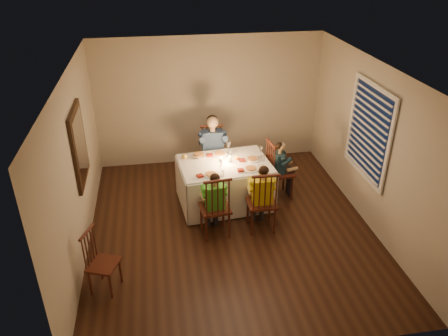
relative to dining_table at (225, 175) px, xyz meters
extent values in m
plane|color=black|center=(-0.02, -0.73, -0.58)|extent=(5.00, 5.00, 0.00)
cube|color=#B8AE9D|center=(-2.27, -0.73, 0.72)|extent=(0.02, 5.00, 2.60)
cube|color=#B8AE9D|center=(2.23, -0.73, 0.72)|extent=(0.02, 5.00, 2.60)
cube|color=#B8AE9D|center=(-0.02, 1.77, 0.72)|extent=(4.50, 0.02, 2.60)
plane|color=white|center=(-0.02, -0.73, 2.02)|extent=(5.00, 5.00, 0.00)
cube|color=silver|center=(0.00, 0.00, 0.21)|extent=(1.61, 1.22, 0.04)
cube|color=silver|center=(-0.05, 0.55, -0.17)|extent=(1.54, 0.17, 0.75)
cube|color=silver|center=(0.05, -0.55, -0.17)|extent=(1.54, 0.17, 0.75)
cube|color=silver|center=(0.76, 0.07, -0.17)|extent=(0.13, 1.11, 0.75)
cube|color=silver|center=(-0.76, -0.07, -0.17)|extent=(0.13, 1.11, 0.75)
cylinder|color=white|center=(-0.03, 0.32, 0.24)|extent=(0.28, 0.28, 0.02)
cylinder|color=white|center=(-0.29, -0.39, 0.24)|extent=(0.28, 0.28, 0.02)
cylinder|color=white|center=(0.39, -0.31, 0.24)|extent=(0.28, 0.28, 0.02)
cylinder|color=white|center=(0.49, 0.04, 0.24)|extent=(0.28, 0.28, 0.02)
cylinder|color=white|center=(-0.07, -0.01, 0.28)|extent=(0.06, 0.06, 0.10)
cylinder|color=white|center=(0.09, 0.01, 0.28)|extent=(0.06, 0.06, 0.10)
sphere|color=yellow|center=(-0.66, 0.26, 0.28)|extent=(0.09, 0.09, 0.09)
sphere|color=#FB9E15|center=(0.23, 0.08, 0.27)|extent=(0.08, 0.08, 0.08)
imported|color=white|center=(-0.41, 0.28, 0.26)|extent=(0.27, 0.27, 0.06)
cube|color=black|center=(-2.24, -0.43, 0.92)|extent=(0.05, 0.95, 1.15)
cube|color=white|center=(-2.21, -0.43, 0.92)|extent=(0.01, 0.78, 0.98)
cube|color=black|center=(2.21, -0.63, 0.92)|extent=(0.01, 1.20, 1.40)
cube|color=white|center=(2.20, -0.63, 0.92)|extent=(0.03, 1.34, 1.54)
camera|label=1|loc=(-1.08, -6.50, 3.65)|focal=35.00mm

